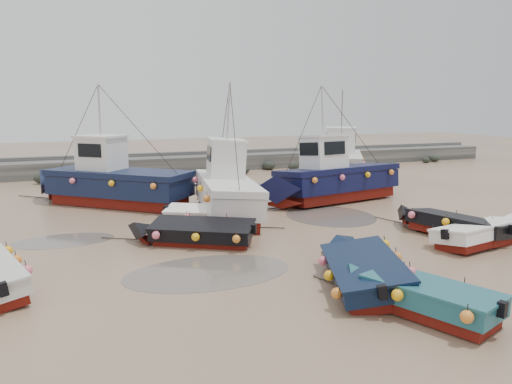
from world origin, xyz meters
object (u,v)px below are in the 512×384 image
cabin_boat_2 (330,178)px  person (212,213)px  dinghy_2 (417,291)px  dinghy_3 (487,230)px  dinghy_6 (450,222)px  dinghy_5 (209,214)px  cabin_boat_0 (109,180)px  dinghy_1 (364,265)px  cabin_boat_1 (224,188)px  cabin_boat_3 (340,160)px  dinghy_4 (194,230)px

cabin_boat_2 → person: bearing=81.8°
dinghy_2 → cabin_boat_2: size_ratio=0.53×
dinghy_3 → dinghy_6: 1.60m
dinghy_3 → cabin_boat_2: (-1.34, 9.53, 0.80)m
dinghy_5 → cabin_boat_0: cabin_boat_0 is taller
dinghy_3 → person: size_ratio=3.91×
cabin_boat_0 → cabin_boat_2: bearing=-65.9°
dinghy_1 → cabin_boat_0: cabin_boat_0 is taller
dinghy_5 → cabin_boat_1: cabin_boat_1 is taller
dinghy_5 → cabin_boat_1: 2.26m
cabin_boat_1 → cabin_boat_3: size_ratio=1.08×
dinghy_1 → cabin_boat_0: 16.14m
dinghy_3 → person: 12.23m
dinghy_1 → cabin_boat_1: 10.18m
dinghy_2 → dinghy_6: (6.30, 5.70, -0.01)m
dinghy_2 → dinghy_6: 8.50m
dinghy_5 → cabin_boat_3: bearing=158.4°
cabin_boat_1 → cabin_boat_2: same height
dinghy_2 → dinghy_5: 10.92m
dinghy_4 → cabin_boat_0: size_ratio=0.63×
dinghy_5 → cabin_boat_2: bearing=140.8°
dinghy_6 → cabin_boat_1: cabin_boat_1 is taller
dinghy_2 → cabin_boat_0: 18.32m
person → dinghy_2: bearing=52.9°
cabin_boat_0 → dinghy_3: bearing=-94.2°
dinghy_5 → cabin_boat_3: (12.66, 10.24, 0.79)m
dinghy_1 → cabin_boat_0: (-5.85, 15.02, 0.78)m
cabin_boat_2 → dinghy_3: bearing=176.4°
dinghy_1 → dinghy_4: same height
dinghy_3 → dinghy_1: bearing=-86.2°
dinghy_3 → cabin_boat_1: size_ratio=0.64×
dinghy_2 → dinghy_5: same height
dinghy_2 → dinghy_6: same height
dinghy_1 → person: size_ratio=4.03×
dinghy_4 → cabin_boat_2: (9.00, 5.35, 0.79)m
dinghy_3 → cabin_boat_0: (-12.55, 13.18, 0.78)m
dinghy_3 → dinghy_4: size_ratio=1.12×
dinghy_6 → cabin_boat_0: (-12.21, 11.62, 0.78)m
cabin_boat_2 → dinghy_5: bearing=99.8°
dinghy_1 → cabin_boat_1: cabin_boat_1 is taller
cabin_boat_0 → dinghy_5: bearing=-110.0°
dinghy_5 → cabin_boat_2: cabin_boat_2 is taller
dinghy_6 → cabin_boat_1: 10.06m
dinghy_5 → cabin_boat_0: bearing=-122.7°
cabin_boat_0 → cabin_boat_1: size_ratio=0.90×
dinghy_2 → person: 13.35m
dinghy_3 → person: (-8.14, 9.12, -0.54)m
cabin_boat_1 → person: (-0.32, 0.86, -1.35)m
dinghy_5 → dinghy_6: (8.68, -4.95, -0.02)m
cabin_boat_1 → cabin_boat_3: bearing=46.2°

